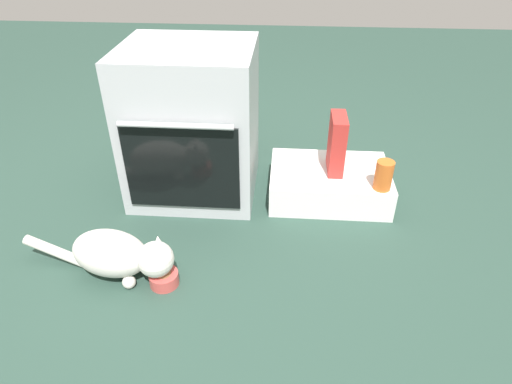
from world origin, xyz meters
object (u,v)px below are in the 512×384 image
oven (192,123)px  cereal_box (337,144)px  pantry_cabinet (329,183)px  cat (118,254)px  sauce_jar (384,175)px  food_bowl (164,278)px

oven → cereal_box: oven is taller
pantry_cabinet → cat: 1.07m
oven → cereal_box: bearing=-2.4°
pantry_cabinet → cat: cat is taller
sauce_jar → pantry_cabinet: bearing=145.9°
oven → food_bowl: oven is taller
cat → sauce_jar: sauce_jar is taller
sauce_jar → food_bowl: bearing=-150.1°
pantry_cabinet → sauce_jar: (0.22, -0.15, 0.15)m
pantry_cabinet → cat: size_ratio=0.88×
cat → cereal_box: cereal_box is taller
pantry_cabinet → food_bowl: size_ratio=5.05×
food_bowl → cereal_box: (0.70, 0.67, 0.26)m
oven → cereal_box: 0.70m
cereal_box → cat: bearing=-143.9°
cat → cereal_box: bearing=46.7°
pantry_cabinet → cereal_box: bearing=13.5°
oven → food_bowl: size_ratio=6.35×
food_bowl → cereal_box: bearing=44.0°
oven → sauce_jar: bearing=-11.6°
pantry_cabinet → cat: (-0.86, -0.63, 0.03)m
food_bowl → cat: 0.20m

